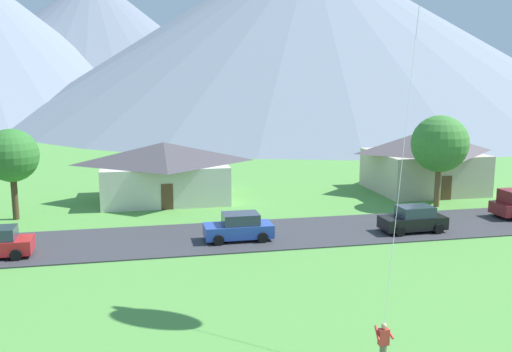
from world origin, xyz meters
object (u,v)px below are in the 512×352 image
Objects in this scene: parked_car_black_east_end at (413,220)px; parked_car_blue_mid_west at (239,227)px; tree_near_left at (440,144)px; tree_center at (12,156)px; house_left_center at (424,160)px; house_leftmost at (164,170)px.

parked_car_blue_mid_west is at bearing 177.91° from parked_car_black_east_end.
tree_near_left is at bearing 19.86° from parked_car_blue_mid_west.
tree_center is at bearing 160.96° from parked_car_black_east_end.
tree_near_left is at bearing -108.40° from house_left_center.
house_leftmost is at bearing 161.02° from tree_near_left.
house_leftmost is at bearing 23.25° from tree_center.
parked_car_black_east_end is (15.34, -13.59, -1.59)m from house_leftmost.
tree_near_left is (20.67, -7.11, 2.47)m from house_leftmost.
tree_near_left is at bearing 50.53° from parked_car_black_east_end.
parked_car_blue_mid_west is at bearing -160.14° from tree_near_left.
tree_near_left is at bearing -4.57° from tree_center.
house_left_center is 14.55m from parked_car_black_east_end.
parked_car_black_east_end is (26.05, -8.99, -3.70)m from tree_center.
parked_car_blue_mid_west is at bearing -30.41° from tree_center.
house_left_center is 6.62m from tree_near_left.
house_left_center is at bearing 5.88° from tree_center.
parked_car_black_east_end is at bearing -129.47° from tree_near_left.
parked_car_blue_mid_west is at bearing -147.38° from house_left_center.
tree_center is at bearing 149.59° from parked_car_blue_mid_west.
parked_car_blue_mid_west is at bearing -73.56° from house_leftmost.
tree_near_left is 1.70× the size of parked_car_blue_mid_west.
parked_car_blue_mid_west is (-18.76, -12.01, -1.92)m from house_left_center.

